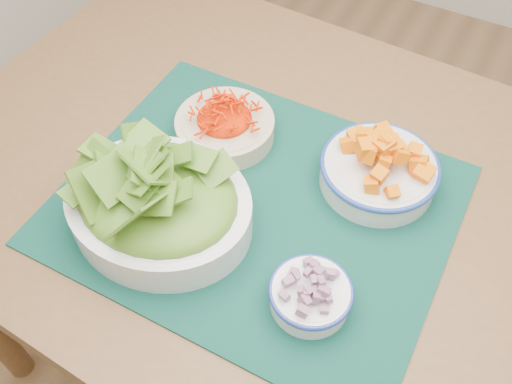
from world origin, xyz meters
TOP-DOWN VIEW (x-y plane):
  - table at (-0.34, 0.20)m, footprint 1.33×0.92m
  - placemat at (-0.38, 0.14)m, footprint 0.60×0.49m
  - carrot_bowl at (-0.50, 0.24)m, footprint 0.21×0.21m
  - squash_bowl at (-0.23, 0.27)m, footprint 0.24×0.24m
  - lettuce_bowl at (-0.49, 0.04)m, footprint 0.30×0.26m
  - onion_bowl at (-0.23, 0.02)m, footprint 0.14×0.14m

SIDE VIEW (x-z plane):
  - table at x=-0.34m, z-range 0.28..1.03m
  - placemat at x=-0.38m, z-range 0.75..0.75m
  - onion_bowl at x=-0.23m, z-range 0.75..0.81m
  - carrot_bowl at x=-0.50m, z-range 0.75..0.82m
  - squash_bowl at x=-0.23m, z-range 0.75..0.85m
  - lettuce_bowl at x=-0.49m, z-range 0.75..0.87m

